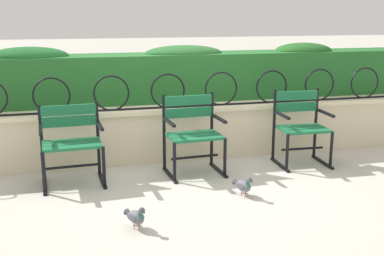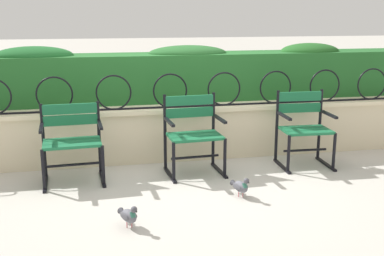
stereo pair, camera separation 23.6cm
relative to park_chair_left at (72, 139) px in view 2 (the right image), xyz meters
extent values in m
plane|color=#BCB7AD|center=(1.29, -0.17, -0.46)|extent=(60.00, 60.00, 0.00)
cube|color=beige|center=(1.29, 0.58, -0.16)|extent=(7.11, 0.35, 0.61)
cube|color=beige|center=(1.29, 0.58, 0.17)|extent=(7.11, 0.41, 0.05)
cylinder|color=black|center=(1.29, 0.51, 0.21)|extent=(6.57, 0.02, 0.02)
torus|color=black|center=(-0.19, 0.51, 0.41)|extent=(0.42, 0.02, 0.42)
torus|color=black|center=(0.48, 0.51, 0.41)|extent=(0.42, 0.02, 0.42)
torus|color=black|center=(1.15, 0.51, 0.41)|extent=(0.42, 0.02, 0.42)
torus|color=black|center=(1.83, 0.51, 0.41)|extent=(0.42, 0.02, 0.42)
torus|color=black|center=(2.50, 0.51, 0.41)|extent=(0.42, 0.02, 0.42)
torus|color=black|center=(3.17, 0.51, 0.41)|extent=(0.42, 0.02, 0.42)
torus|color=black|center=(3.84, 0.51, 0.41)|extent=(0.42, 0.02, 0.42)
cube|color=#236028|center=(1.29, 1.07, 0.50)|extent=(6.97, 0.63, 0.61)
ellipsoid|color=#1E5F28|center=(-0.45, 1.07, 0.80)|extent=(0.96, 0.56, 0.24)
ellipsoid|color=#255C28|center=(1.48, 1.07, 0.80)|extent=(1.03, 0.56, 0.21)
ellipsoid|color=#235B22|center=(3.20, 1.07, 0.80)|extent=(0.82, 0.56, 0.22)
cube|color=#19663D|center=(0.01, -0.21, -0.02)|extent=(0.60, 0.16, 0.03)
cube|color=#19663D|center=(0.00, -0.08, -0.02)|extent=(0.60, 0.16, 0.03)
cube|color=#19663D|center=(0.00, 0.06, -0.02)|extent=(0.60, 0.16, 0.03)
cube|color=#19663D|center=(-0.01, 0.16, 0.30)|extent=(0.60, 0.06, 0.11)
cube|color=#19663D|center=(-0.01, 0.16, 0.18)|extent=(0.60, 0.06, 0.11)
cylinder|color=black|center=(0.29, 0.18, -0.04)|extent=(0.04, 0.04, 0.83)
cylinder|color=black|center=(0.31, -0.25, -0.24)|extent=(0.04, 0.04, 0.44)
cube|color=black|center=(0.30, -0.06, -0.45)|extent=(0.07, 0.52, 0.02)
cube|color=black|center=(0.30, -0.06, 0.16)|extent=(0.06, 0.40, 0.03)
cylinder|color=black|center=(-0.31, 0.15, -0.04)|extent=(0.04, 0.04, 0.83)
cylinder|color=black|center=(-0.28, -0.28, -0.24)|extent=(0.04, 0.04, 0.44)
cube|color=black|center=(-0.29, -0.09, -0.45)|extent=(0.07, 0.52, 0.02)
cube|color=black|center=(-0.29, -0.09, 0.16)|extent=(0.06, 0.40, 0.03)
cylinder|color=black|center=(0.00, -0.08, -0.26)|extent=(0.57, 0.06, 0.03)
cube|color=#19663D|center=(1.34, -0.21, -0.02)|extent=(0.59, 0.16, 0.03)
cube|color=#19663D|center=(1.34, -0.07, -0.02)|extent=(0.59, 0.16, 0.03)
cube|color=#19663D|center=(1.33, 0.07, -0.02)|extent=(0.59, 0.16, 0.03)
cube|color=#19663D|center=(1.32, 0.17, 0.34)|extent=(0.58, 0.06, 0.11)
cube|color=#19663D|center=(1.32, 0.17, 0.20)|extent=(0.58, 0.06, 0.11)
cylinder|color=black|center=(1.61, 0.19, -0.02)|extent=(0.04, 0.04, 0.88)
cylinder|color=black|center=(1.64, -0.24, -0.24)|extent=(0.04, 0.04, 0.44)
cube|color=black|center=(1.63, -0.05, -0.45)|extent=(0.07, 0.52, 0.02)
cube|color=black|center=(1.63, -0.05, 0.16)|extent=(0.06, 0.40, 0.03)
cylinder|color=black|center=(1.03, 0.15, -0.02)|extent=(0.04, 0.04, 0.88)
cylinder|color=black|center=(1.06, -0.28, -0.24)|extent=(0.04, 0.04, 0.44)
cube|color=black|center=(1.05, -0.09, -0.45)|extent=(0.07, 0.52, 0.02)
cube|color=black|center=(1.05, -0.09, 0.16)|extent=(0.06, 0.40, 0.03)
cylinder|color=black|center=(1.34, -0.07, -0.26)|extent=(0.55, 0.06, 0.03)
cube|color=#19663D|center=(2.66, -0.20, -0.02)|extent=(0.55, 0.15, 0.03)
cube|color=#19663D|center=(2.67, -0.07, -0.02)|extent=(0.55, 0.15, 0.03)
cube|color=#19663D|center=(2.67, 0.07, -0.02)|extent=(0.55, 0.15, 0.03)
cube|color=#19663D|center=(2.68, 0.17, 0.34)|extent=(0.55, 0.05, 0.11)
cube|color=#19663D|center=(2.68, 0.17, 0.20)|extent=(0.55, 0.05, 0.11)
cylinder|color=black|center=(2.95, 0.16, -0.02)|extent=(0.04, 0.04, 0.88)
cylinder|color=black|center=(2.93, -0.27, -0.24)|extent=(0.04, 0.04, 0.44)
cube|color=black|center=(2.94, -0.08, -0.45)|extent=(0.06, 0.52, 0.02)
cube|color=black|center=(2.94, -0.08, 0.16)|extent=(0.05, 0.40, 0.03)
cylinder|color=black|center=(2.40, 0.18, -0.02)|extent=(0.04, 0.04, 0.88)
cylinder|color=black|center=(2.39, -0.24, -0.24)|extent=(0.04, 0.04, 0.44)
cube|color=black|center=(2.39, -0.06, -0.45)|extent=(0.06, 0.52, 0.02)
cube|color=black|center=(2.39, -0.06, 0.16)|extent=(0.05, 0.40, 0.03)
cylinder|color=black|center=(2.67, -0.07, -0.26)|extent=(0.52, 0.05, 0.03)
ellipsoid|color=#5B5B66|center=(1.63, -0.85, -0.35)|extent=(0.15, 0.21, 0.11)
cylinder|color=#2D6B56|center=(1.65, -0.91, -0.32)|extent=(0.06, 0.07, 0.06)
sphere|color=#494951|center=(1.66, -0.93, -0.26)|extent=(0.06, 0.06, 0.06)
cone|color=black|center=(1.67, -0.96, -0.27)|extent=(0.02, 0.03, 0.01)
cone|color=#404047|center=(1.60, -0.74, -0.36)|extent=(0.08, 0.09, 0.06)
ellipsoid|color=#4E4E56|center=(1.67, -0.82, -0.35)|extent=(0.06, 0.14, 0.07)
ellipsoid|color=#4E4E56|center=(1.59, -0.85, -0.35)|extent=(0.06, 0.14, 0.07)
cylinder|color=#C6515B|center=(1.65, -0.85, -0.43)|extent=(0.01, 0.01, 0.05)
cylinder|color=#C6515B|center=(1.61, -0.84, -0.43)|extent=(0.01, 0.01, 0.05)
ellipsoid|color=#5B5B66|center=(0.50, -1.32, -0.35)|extent=(0.17, 0.21, 0.11)
cylinder|color=#2D6B56|center=(0.52, -1.38, -0.32)|extent=(0.07, 0.07, 0.06)
sphere|color=#494951|center=(0.53, -1.40, -0.26)|extent=(0.06, 0.06, 0.06)
cone|color=black|center=(0.55, -1.43, -0.27)|extent=(0.02, 0.03, 0.01)
cone|color=#404047|center=(0.45, -1.21, -0.36)|extent=(0.09, 0.10, 0.06)
ellipsoid|color=#4E4E56|center=(0.53, -1.29, -0.35)|extent=(0.08, 0.14, 0.07)
ellipsoid|color=#4E4E56|center=(0.45, -1.33, -0.35)|extent=(0.08, 0.14, 0.07)
cylinder|color=#C6515B|center=(0.52, -1.32, -0.43)|extent=(0.01, 0.01, 0.05)
cylinder|color=#C6515B|center=(0.47, -1.32, -0.43)|extent=(0.01, 0.01, 0.05)
camera|label=1|loc=(0.02, -5.04, 1.32)|focal=44.64mm
camera|label=2|loc=(0.25, -5.09, 1.32)|focal=44.64mm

